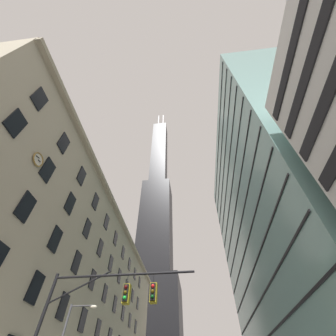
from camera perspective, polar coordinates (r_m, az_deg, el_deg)
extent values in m
cube|color=#B2A88E|center=(40.37, -26.26, -27.82)|extent=(14.10, 60.32, 25.45)
cube|color=#9E937A|center=(42.39, -11.98, -13.74)|extent=(0.70, 60.32, 0.60)
cube|color=black|center=(22.37, -31.54, -25.20)|extent=(0.14, 1.40, 2.20)
cube|color=black|center=(26.44, -25.91, -29.88)|extent=(0.14, 1.40, 2.20)
cube|color=black|center=(30.79, -21.49, -33.12)|extent=(0.14, 1.40, 2.20)
cube|color=black|center=(35.31, -17.97, -35.43)|extent=(0.14, 1.40, 2.20)
cube|color=black|center=(20.53, -33.33, -8.48)|extent=(0.14, 1.40, 2.20)
cube|color=black|center=(23.88, -27.50, -16.23)|extent=(0.14, 1.40, 2.20)
cube|color=black|center=(27.73, -22.91, -21.86)|extent=(0.14, 1.40, 2.20)
cube|color=black|center=(31.90, -19.23, -25.97)|extent=(0.14, 1.40, 2.20)
cube|color=black|center=(36.28, -16.25, -29.05)|extent=(0.14, 1.40, 2.20)
cube|color=black|center=(40.81, -13.80, -31.41)|extent=(0.14, 1.40, 2.20)
cube|color=black|center=(45.43, -11.75, -33.26)|extent=(0.14, 1.40, 2.20)
cube|color=black|center=(50.13, -10.02, -34.74)|extent=(0.14, 1.40, 2.20)
cube|color=black|center=(54.88, -8.54, -35.95)|extent=(0.14, 1.40, 2.20)
cube|color=black|center=(20.68, -35.12, 9.66)|extent=(0.14, 1.40, 2.20)
cube|color=black|center=(22.95, -29.10, -0.44)|extent=(0.14, 1.40, 2.20)
cube|color=black|center=(25.99, -24.33, -8.46)|extent=(0.14, 1.40, 2.20)
cube|color=black|center=(29.56, -20.50, -14.64)|extent=(0.14, 1.40, 2.20)
cube|color=black|center=(33.51, -17.39, -19.38)|extent=(0.14, 1.40, 2.20)
cube|color=black|center=(37.70, -14.83, -23.06)|extent=(0.14, 1.40, 2.20)
cube|color=black|center=(42.07, -12.69, -25.96)|extent=(0.14, 1.40, 2.20)
cube|color=black|center=(46.57, -10.87, -28.28)|extent=(0.14, 1.40, 2.20)
cube|color=black|center=(51.16, -9.32, -30.17)|extent=(0.14, 1.40, 2.20)
cube|color=black|center=(55.83, -7.99, -31.74)|extent=(0.14, 1.40, 2.20)
cube|color=black|center=(23.84, -30.69, 15.38)|extent=(0.14, 1.40, 2.20)
cube|color=black|center=(25.82, -25.75, 5.94)|extent=(0.14, 1.40, 2.20)
cube|color=black|center=(28.56, -21.78, -1.96)|extent=(0.14, 1.40, 2.20)
cube|color=black|center=(31.85, -18.54, -8.35)|extent=(0.14, 1.40, 2.20)
cube|color=black|center=(35.54, -15.86, -13.46)|extent=(0.14, 1.40, 2.20)
cube|color=black|center=(39.52, -13.63, -17.55)|extent=(0.14, 1.40, 2.20)
cube|color=black|center=(43.71, -11.73, -20.87)|extent=(0.14, 1.40, 2.20)
cube|color=black|center=(48.06, -10.12, -23.57)|extent=(0.14, 1.40, 2.20)
cube|color=black|center=(52.52, -8.72, -25.81)|extent=(0.14, 1.40, 2.20)
cube|color=black|center=(57.07, -7.50, -27.68)|extent=(0.14, 1.40, 2.20)
torus|color=olive|center=(21.93, -30.92, 1.92)|extent=(0.12, 1.29, 1.29)
cylinder|color=silver|center=(21.95, -31.01, 1.91)|extent=(0.05, 1.11, 1.11)
cube|color=black|center=(21.96, -30.73, 1.59)|extent=(0.03, 0.34, 0.16)
cube|color=black|center=(21.86, -31.03, 2.50)|extent=(0.03, 0.48, 0.23)
cube|color=black|center=(100.19, -4.53, -37.73)|extent=(22.64, 22.64, 36.83)
cube|color=black|center=(116.47, -3.20, -15.25)|extent=(15.85, 15.85, 53.56)
cube|color=black|center=(156.91, -2.29, 3.75)|extent=(10.19, 10.19, 66.95)
cylinder|color=silver|center=(193.34, -2.51, 11.94)|extent=(1.20, 1.20, 21.17)
cylinder|color=silver|center=(192.97, -1.29, 12.07)|extent=(1.20, 1.20, 21.17)
cube|color=black|center=(17.38, 36.50, 15.28)|extent=(0.16, 10.22, 1.10)
cube|color=black|center=(19.73, 32.45, 19.59)|extent=(0.16, 10.22, 1.10)
cube|color=black|center=(22.23, 29.14, 22.90)|extent=(0.16, 10.22, 1.10)
cube|color=gray|center=(47.54, 27.75, -11.85)|extent=(16.45, 46.10, 51.23)
cube|color=black|center=(38.95, 24.98, -35.12)|extent=(0.12, 45.10, 0.24)
cube|color=black|center=(39.77, 22.93, -29.68)|extent=(0.12, 45.10, 0.24)
cube|color=black|center=(40.96, 21.17, -24.49)|extent=(0.12, 45.10, 0.24)
cube|color=black|center=(42.49, 19.65, -19.61)|extent=(0.12, 45.10, 0.24)
cube|color=black|center=(44.33, 18.33, -15.10)|extent=(0.12, 45.10, 0.24)
cube|color=black|center=(46.45, 17.16, -10.96)|extent=(0.12, 45.10, 0.24)
cube|color=black|center=(48.80, 16.14, -7.20)|extent=(0.12, 45.10, 0.24)
cube|color=black|center=(51.36, 15.23, -3.80)|extent=(0.12, 45.10, 0.24)
cube|color=black|center=(54.09, 14.41, -0.73)|extent=(0.12, 45.10, 0.24)
cube|color=black|center=(56.97, 13.67, 2.04)|extent=(0.12, 45.10, 0.24)
cube|color=black|center=(59.98, 13.01, 4.53)|extent=(0.12, 45.10, 0.24)
cylinder|color=black|center=(15.27, -11.56, -25.79)|extent=(8.78, 0.14, 0.14)
cylinder|color=black|center=(16.03, -22.09, -26.98)|extent=(3.60, 0.10, 1.81)
cylinder|color=black|center=(15.09, -10.56, -26.89)|extent=(0.04, 0.04, 0.60)
cube|color=black|center=(14.85, -11.00, -29.59)|extent=(0.30, 0.30, 0.90)
cube|color=olive|center=(15.01, -10.82, -29.79)|extent=(0.40, 0.40, 1.04)
sphere|color=#450808|center=(14.79, -11.00, -28.36)|extent=(0.20, 0.20, 0.20)
sphere|color=#4B3A08|center=(14.70, -11.18, -29.39)|extent=(0.20, 0.20, 0.20)
sphere|color=green|center=(14.62, -11.36, -30.42)|extent=(0.20, 0.20, 0.20)
cylinder|color=black|center=(14.74, -3.78, -26.99)|extent=(0.04, 0.04, 0.60)
cube|color=black|center=(14.50, -3.95, -29.77)|extent=(0.30, 0.30, 0.90)
cube|color=olive|center=(14.66, -3.83, -29.97)|extent=(0.40, 0.40, 1.04)
sphere|color=red|center=(14.43, -4.00, -28.52)|extent=(0.20, 0.20, 0.20)
sphere|color=#4B3A08|center=(14.35, -4.07, -29.58)|extent=(0.20, 0.20, 0.20)
sphere|color=#083D10|center=(14.26, -4.13, -30.65)|extent=(0.20, 0.20, 0.20)
cylinder|color=#47474C|center=(22.93, -21.55, -30.64)|extent=(2.00, 0.10, 0.10)
ellipsoid|color=#EFE5C6|center=(22.51, -18.96, -31.24)|extent=(0.56, 0.32, 0.24)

